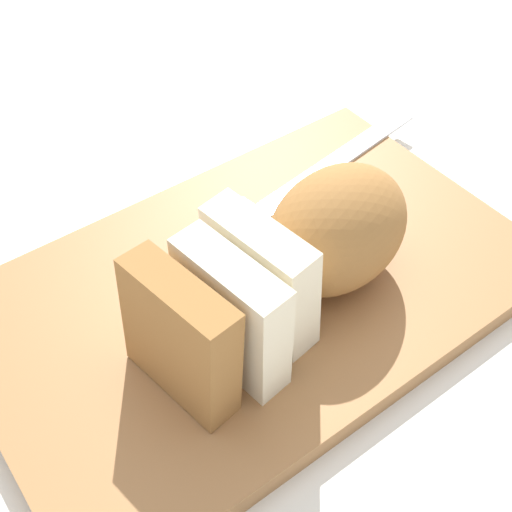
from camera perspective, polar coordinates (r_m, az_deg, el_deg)
ground_plane at (r=0.56m, az=-0.00°, el=-3.52°), size 3.00×3.00×0.00m
cutting_board at (r=0.55m, az=-0.00°, el=-2.85°), size 0.45×0.29×0.02m
bread_loaf at (r=0.49m, az=3.35°, el=-0.29°), size 0.24×0.12×0.10m
bread_knife at (r=0.59m, az=-0.40°, el=3.66°), size 0.30×0.06×0.02m
crumb_near_knife at (r=0.57m, az=-0.11°, el=0.60°), size 0.00×0.00×0.00m
crumb_near_loaf at (r=0.57m, az=-1.78°, el=0.75°), size 0.00×0.00×0.00m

